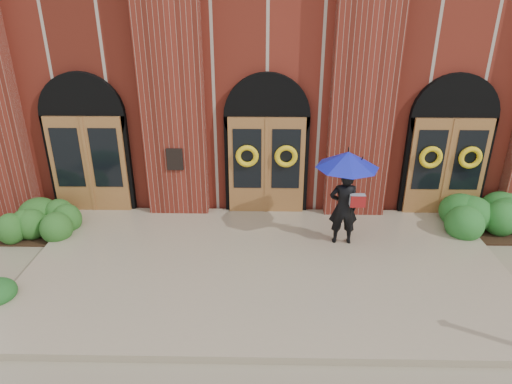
{
  "coord_description": "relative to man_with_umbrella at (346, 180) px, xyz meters",
  "views": [
    {
      "loc": [
        -0.06,
        -8.0,
        5.49
      ],
      "look_at": [
        -0.23,
        1.0,
        1.45
      ],
      "focal_mm": 32.0,
      "sensor_mm": 36.0,
      "label": 1
    }
  ],
  "objects": [
    {
      "name": "church_building",
      "position": [
        -1.72,
        7.64,
        1.82
      ],
      "size": [
        16.2,
        12.53,
        7.0
      ],
      "color": "maroon",
      "rests_on": "ground"
    },
    {
      "name": "ground",
      "position": [
        -1.72,
        -1.14,
        -1.68
      ],
      "size": [
        90.0,
        90.0,
        0.0
      ],
      "primitive_type": "plane",
      "color": "gray",
      "rests_on": "ground"
    },
    {
      "name": "landing",
      "position": [
        -1.72,
        -0.99,
        -1.6
      ],
      "size": [
        10.0,
        5.3,
        0.15
      ],
      "primitive_type": "cube",
      "color": "gray",
      "rests_on": "ground"
    },
    {
      "name": "hedge_wall_left",
      "position": [
        -6.92,
        0.51,
        -1.33
      ],
      "size": [
        2.72,
        1.09,
        0.7
      ],
      "primitive_type": "ellipsoid",
      "color": "#23531B",
      "rests_on": "ground"
    },
    {
      "name": "man_with_umbrella",
      "position": [
        0.0,
        0.0,
        0.0
      ],
      "size": [
        1.37,
        1.37,
        2.18
      ],
      "rotation": [
        0.0,
        0.0,
        3.14
      ],
      "color": "black",
      "rests_on": "landing"
    },
    {
      "name": "hedge_wall_right",
      "position": [
        3.95,
        0.85,
        -1.28
      ],
      "size": [
        3.08,
        1.23,
        0.79
      ],
      "primitive_type": "ellipsoid",
      "color": "#215D21",
      "rests_on": "ground"
    }
  ]
}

